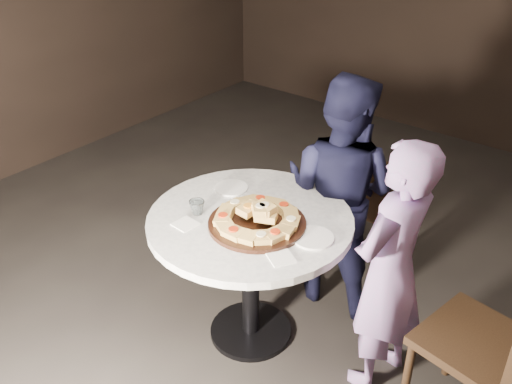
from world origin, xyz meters
TOP-DOWN VIEW (x-y plane):
  - floor at (0.00, 0.00)m, footprint 7.00×7.00m
  - table at (-0.05, 0.00)m, footprint 1.23×1.23m
  - serving_board at (0.03, -0.04)m, footprint 0.63×0.63m
  - focaccia_pile at (0.03, -0.03)m, footprint 0.46×0.45m
  - plate_left at (-0.33, 0.17)m, footprint 0.22×0.22m
  - plate_right at (0.32, 0.04)m, footprint 0.27×0.27m
  - water_glass at (-0.29, -0.15)m, footprint 0.11×0.11m
  - napkin_near at (-0.27, -0.26)m, footprint 0.12×0.12m
  - napkin_far at (0.29, -0.19)m, footprint 0.16×0.16m
  - chair_far at (0.12, 1.05)m, footprint 0.41×0.43m
  - chair_right at (1.26, 0.17)m, footprint 0.58×0.56m
  - diner_navy at (0.12, 0.64)m, footprint 0.76×0.61m
  - diner_teal at (0.68, 0.19)m, footprint 0.41×0.56m

SIDE VIEW (x-z plane):
  - floor at x=0.00m, z-range 0.00..0.00m
  - chair_far at x=0.12m, z-range 0.07..0.94m
  - chair_right at x=1.26m, z-range 0.08..1.11m
  - table at x=-0.05m, z-range 0.26..1.08m
  - diner_teal at x=0.68m, z-range 0.00..1.42m
  - diner_navy at x=0.12m, z-range 0.00..1.48m
  - napkin_near at x=-0.27m, z-range 0.82..0.83m
  - napkin_far at x=0.29m, z-range 0.82..0.83m
  - plate_left at x=-0.33m, z-range 0.82..0.84m
  - plate_right at x=0.32m, z-range 0.82..0.84m
  - serving_board at x=0.03m, z-range 0.82..0.85m
  - water_glass at x=-0.29m, z-range 0.82..0.90m
  - focaccia_pile at x=0.03m, z-range 0.82..0.94m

